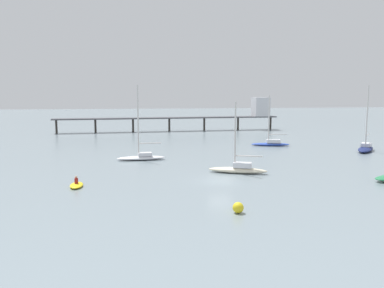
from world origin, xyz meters
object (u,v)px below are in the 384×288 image
object	(u,v)px
sailboat_blue	(271,143)
dinghy_yellow	(76,185)
sailboat_cream	(238,168)
mooring_buoy_mid	(238,208)
pier	(221,112)
sailboat_navy	(366,147)
sailboat_white	(142,156)

from	to	relation	value
sailboat_blue	dinghy_yellow	bearing A→B (deg)	-138.01
sailboat_cream	dinghy_yellow	xyz separation A→B (m)	(-18.08, -4.33, -0.39)
sailboat_blue	mooring_buoy_mid	world-z (taller)	sailboat_blue
dinghy_yellow	pier	bearing A→B (deg)	64.25
sailboat_navy	dinghy_yellow	world-z (taller)	sailboat_navy
pier	mooring_buoy_mid	world-z (taller)	pier
sailboat_white	dinghy_yellow	size ratio (longest dim) A/B	3.70
sailboat_navy	mooring_buoy_mid	distance (m)	41.96
pier	sailboat_blue	bearing A→B (deg)	-85.78
dinghy_yellow	sailboat_cream	bearing A→B (deg)	13.48
pier	sailboat_cream	size ratio (longest dim) A/B	6.57
pier	sailboat_cream	distance (m)	54.96
sailboat_blue	mooring_buoy_mid	bearing A→B (deg)	-113.26
sailboat_white	sailboat_blue	bearing A→B (deg)	26.86
sailboat_blue	mooring_buoy_mid	size ratio (longest dim) A/B	10.16
mooring_buoy_mid	dinghy_yellow	bearing A→B (deg)	141.16
sailboat_blue	sailboat_cream	bearing A→B (deg)	-118.11
sailboat_white	sailboat_blue	distance (m)	26.21
sailboat_cream	mooring_buoy_mid	bearing A→B (deg)	-105.34
pier	sailboat_white	world-z (taller)	sailboat_white
mooring_buoy_mid	sailboat_white	bearing A→B (deg)	104.43
sailboat_cream	sailboat_white	size ratio (longest dim) A/B	0.80
pier	dinghy_yellow	xyz separation A→B (m)	(-28.08, -58.22, -4.43)
dinghy_yellow	mooring_buoy_mid	size ratio (longest dim) A/B	3.22
sailboat_navy	sailboat_blue	size ratio (longest dim) A/B	1.18
dinghy_yellow	mooring_buoy_mid	bearing A→B (deg)	-38.84
pier	sailboat_navy	world-z (taller)	sailboat_navy
sailboat_navy	dinghy_yellow	xyz separation A→B (m)	(-43.38, -18.65, -0.42)
sailboat_cream	sailboat_blue	distance (m)	26.07
sailboat_cream	sailboat_blue	size ratio (longest dim) A/B	0.94
sailboat_cream	sailboat_navy	bearing A→B (deg)	29.51
sailboat_cream	pier	bearing A→B (deg)	79.48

